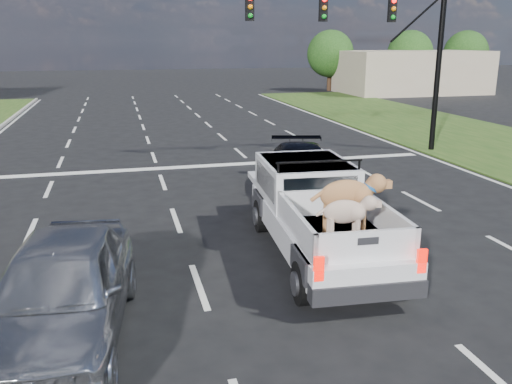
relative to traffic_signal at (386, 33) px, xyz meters
The scene contains 10 objects.
ground 13.58m from the traffic_signal, 124.43° to the right, with size 160.00×160.00×0.00m, color black.
road_markings 9.46m from the traffic_signal, 151.33° to the right, with size 17.75×60.00×0.01m.
traffic_signal is the anchor object (origin of this frame).
building_right 27.93m from the traffic_signal, 57.79° to the left, with size 12.00×7.00×3.60m, color tan.
tree_far_d 28.91m from the traffic_signal, 72.25° to the left, with size 4.20×4.20×5.40m.
tree_far_e 32.26m from the traffic_signal, 58.57° to the left, with size 4.20×4.20×5.40m.
tree_far_f 35.76m from the traffic_signal, 50.34° to the left, with size 4.20×4.20×5.40m.
pickup_truck 12.02m from the traffic_signal, 123.06° to the right, with size 2.38×5.62×2.06m.
silver_sedan 16.75m from the traffic_signal, 133.52° to the right, with size 1.93×4.79×1.63m, color #ABADB2.
black_coupe 8.05m from the traffic_signal, 135.76° to the right, with size 1.97×4.86×1.41m, color black.
Camera 1 is at (-3.01, -9.28, 4.45)m, focal length 38.00 mm.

